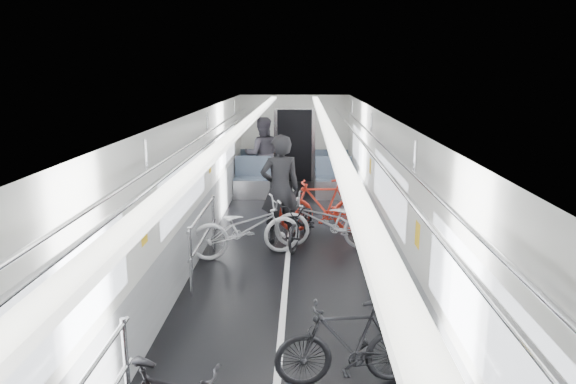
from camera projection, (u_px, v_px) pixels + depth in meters
The scene contains 8 objects.
car_shell at pixel (289, 180), 9.23m from camera, with size 3.02×14.01×2.41m.
bike_left_far at pixel (246, 228), 8.55m from camera, with size 0.65×1.88×0.99m, color silver.
bike_right_near at pixel (349, 343), 5.03m from camera, with size 0.42×1.48×0.89m, color black.
bike_right_mid at pixel (326, 222), 8.95m from camera, with size 0.64×1.84×0.97m, color #A4A3A8.
bike_right_far at pixel (323, 206), 9.85m from camera, with size 0.49×1.74×1.05m, color red.
bike_aisle at pixel (302, 223), 9.17m from camera, with size 0.53×1.52×0.80m, color black.
person_standing at pixel (280, 189), 9.15m from camera, with size 0.72×0.47×1.97m, color black.
person_seated at pixel (262, 155), 13.12m from camera, with size 0.93×0.72×1.91m, color #343139.
Camera 1 is at (0.25, -7.24, 3.06)m, focal length 32.00 mm.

